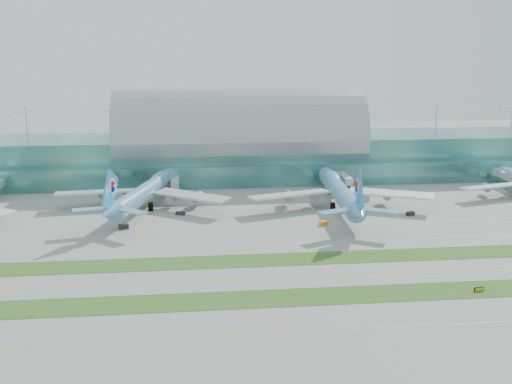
{
  "coord_description": "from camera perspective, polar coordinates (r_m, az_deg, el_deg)",
  "views": [
    {
      "loc": [
        -26.76,
        -180.5,
        63.27
      ],
      "look_at": [
        0.0,
        55.0,
        9.0
      ],
      "focal_mm": 45.0,
      "sensor_mm": 36.0,
      "label": 1
    }
  ],
  "objects": [
    {
      "name": "airliner_b",
      "position": [
        258.47,
        -9.73,
        0.13
      ],
      "size": [
        69.67,
        80.65,
        22.63
      ],
      "rotation": [
        0.0,
        0.0,
        -0.28
      ],
      "color": "#5E9CCF",
      "rests_on": "ground"
    },
    {
      "name": "grass_strip_near",
      "position": [
        167.24,
        3.26,
        -9.34
      ],
      "size": [
        420.0,
        12.0,
        0.08
      ],
      "primitive_type": "cube",
      "color": "#2D591E",
      "rests_on": "ground"
    },
    {
      "name": "gse_d",
      "position": [
        246.87,
        -6.73,
        -1.89
      ],
      "size": [
        3.76,
        2.51,
        1.27
      ],
      "primitive_type": "cube",
      "rotation": [
        0.0,
        0.0,
        -0.32
      ],
      "color": "black",
      "rests_on": "ground"
    },
    {
      "name": "gse_c",
      "position": [
        231.42,
        -11.69,
        -3.02
      ],
      "size": [
        3.75,
        2.43,
        1.72
      ],
      "primitive_type": "cube",
      "rotation": [
        0.0,
        0.0,
        0.23
      ],
      "color": "black",
      "rests_on": "ground"
    },
    {
      "name": "taxiline_c",
      "position": [
        210.05,
        1.14,
        -4.64
      ],
      "size": [
        420.0,
        0.35,
        0.01
      ],
      "primitive_type": "cube",
      "color": "yellow",
      "rests_on": "ground"
    },
    {
      "name": "taxiway_sign_east",
      "position": [
        180.73,
        19.22,
        -8.15
      ],
      "size": [
        2.84,
        0.6,
        1.19
      ],
      "rotation": [
        0.0,
        0.0,
        0.1
      ],
      "color": "black",
      "rests_on": "ground"
    },
    {
      "name": "ground",
      "position": [
        193.13,
        1.85,
        -6.23
      ],
      "size": [
        700.0,
        700.0,
        0.0
      ],
      "primitive_type": "plane",
      "color": "gray",
      "rests_on": "ground"
    },
    {
      "name": "gse_e",
      "position": [
        232.39,
        6.05,
        -2.78
      ],
      "size": [
        3.36,
        2.65,
        1.56
      ],
      "primitive_type": "cube",
      "rotation": [
        0.0,
        0.0,
        0.29
      ],
      "color": "orange",
      "rests_on": "ground"
    },
    {
      "name": "taxiline_d",
      "position": [
        230.95,
        0.42,
        -3.0
      ],
      "size": [
        420.0,
        0.35,
        0.01
      ],
      "primitive_type": "cube",
      "color": "yellow",
      "rests_on": "ground"
    },
    {
      "name": "gse_f",
      "position": [
        251.07,
        13.57,
        -1.89
      ],
      "size": [
        3.48,
        2.53,
        1.55
      ],
      "primitive_type": "cube",
      "rotation": [
        0.0,
        0.0,
        0.34
      ],
      "color": "black",
      "rests_on": "ground"
    },
    {
      "name": "grass_strip_far",
      "position": [
        194.98,
        1.77,
        -6.03
      ],
      "size": [
        420.0,
        12.0,
        0.08
      ],
      "primitive_type": "cube",
      "color": "#2D591E",
      "rests_on": "ground"
    },
    {
      "name": "airliner_c",
      "position": [
        256.25,
        7.43,
        0.13
      ],
      "size": [
        73.7,
        83.85,
        23.07
      ],
      "rotation": [
        0.0,
        0.0,
        -0.07
      ],
      "color": "#5A99C6",
      "rests_on": "ground"
    },
    {
      "name": "taxiline_a",
      "position": [
        149.24,
        4.57,
        -12.23
      ],
      "size": [
        420.0,
        0.35,
        0.01
      ],
      "primitive_type": "cube",
      "color": "yellow",
      "rests_on": "ground"
    },
    {
      "name": "terminal",
      "position": [
        314.29,
        -1.52,
        3.92
      ],
      "size": [
        340.0,
        69.1,
        36.0
      ],
      "color": "#3D7A75",
      "rests_on": "ground"
    },
    {
      "name": "taxiline_b",
      "position": [
        180.11,
        2.5,
        -7.68
      ],
      "size": [
        420.0,
        0.35,
        0.01
      ],
      "primitive_type": "cube",
      "color": "yellow",
      "rests_on": "ground"
    }
  ]
}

